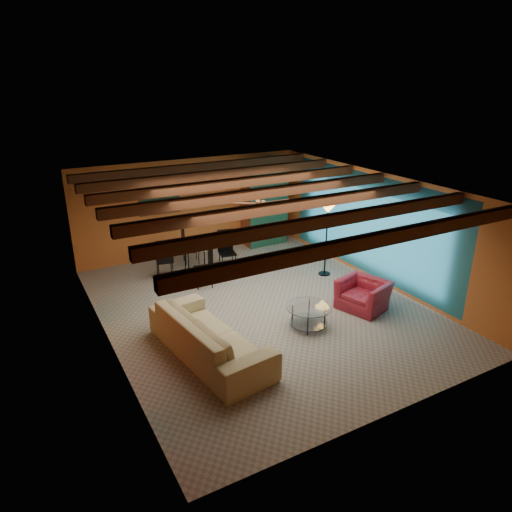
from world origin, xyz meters
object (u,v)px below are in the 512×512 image
potted_plant (264,163)px  vase (195,231)px  armchair (363,295)px  sofa (209,335)px  armoire (264,208)px  dining_table (196,254)px  floor_lamp (326,240)px  coffee_table (308,317)px

potted_plant → vase: size_ratio=2.62×
armchair → potted_plant: bearing=159.0°
armchair → vase: bearing=-163.3°
sofa → armoire: 6.33m
sofa → dining_table: bearing=-25.9°
sofa → potted_plant: potted_plant is taller
sofa → vase: bearing=-25.9°
floor_lamp → dining_table: bearing=150.4°
armoire → potted_plant: 1.35m
floor_lamp → potted_plant: potted_plant is taller
sofa → vase: vase is taller
dining_table → vase: (0.00, 0.00, 0.63)m
armchair → dining_table: 4.33m
armchair → potted_plant: potted_plant is taller
dining_table → armoire: size_ratio=0.94×
vase → floor_lamp: bearing=-29.6°
floor_lamp → armchair: bearing=-101.8°
sofa → dining_table: dining_table is taller
armchair → armoire: bearing=159.0°
armchair → dining_table: dining_table is taller
armoire → floor_lamp: bearing=-88.4°
dining_table → floor_lamp: 3.32m
armchair → sofa: bearing=-106.7°
sofa → vase: size_ratio=14.69×
armchair → coffee_table: armchair is taller
dining_table → vase: vase is taller
armchair → floor_lamp: bearing=150.1°
armoire → floor_lamp: armoire is taller
sofa → dining_table: 3.84m
sofa → armchair: size_ratio=2.80×
potted_plant → floor_lamp: bearing=-87.0°
sofa → armoire: size_ratio=1.28×
coffee_table → vase: size_ratio=4.79×
vase → armchair: bearing=-55.3°
armchair → dining_table: bearing=-163.3°
floor_lamp → vase: floor_lamp is taller
coffee_table → potted_plant: bearing=70.2°
sofa → armchair: (3.69, 0.09, -0.08)m
armchair → armoire: armoire is taller
dining_table → potted_plant: (2.71, 1.27, 1.92)m
coffee_table → dining_table: (-0.94, 3.66, 0.30)m
coffee_table → floor_lamp: 2.89m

